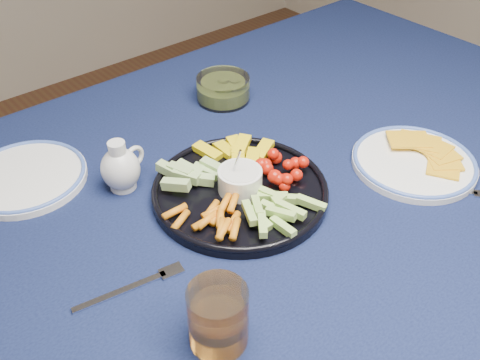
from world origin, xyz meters
TOP-DOWN VIEW (x-y plane):
  - dining_table at (0.00, 0.00)m, footprint 1.67×1.07m
  - crudite_platter at (-0.10, -0.02)m, footprint 0.32×0.32m
  - creamer_pitcher at (-0.24, 0.14)m, footprint 0.09×0.07m
  - pickle_bowl at (0.10, 0.27)m, footprint 0.12×0.12m
  - cheese_plate at (0.23, -0.17)m, footprint 0.24×0.24m
  - juice_tumbler at (-0.31, -0.24)m, footprint 0.08×0.08m
  - fork_left at (-0.35, -0.08)m, footprint 0.18×0.05m
  - fork_right at (0.22, -0.27)m, footprint 0.10×0.12m
  - side_plate_extra at (-0.38, 0.28)m, footprint 0.23×0.23m

SIDE VIEW (x-z plane):
  - dining_table at x=0.00m, z-range 0.29..1.03m
  - fork_right at x=0.22m, z-range 0.75..0.75m
  - fork_left at x=-0.35m, z-range 0.75..0.75m
  - side_plate_extra at x=-0.38m, z-range 0.75..0.77m
  - cheese_plate at x=0.23m, z-range 0.74..0.77m
  - crudite_platter at x=-0.10m, z-range 0.71..0.82m
  - pickle_bowl at x=0.10m, z-range 0.74..0.80m
  - juice_tumbler at x=-0.31m, z-range 0.74..0.84m
  - creamer_pitcher at x=-0.24m, z-range 0.74..0.84m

